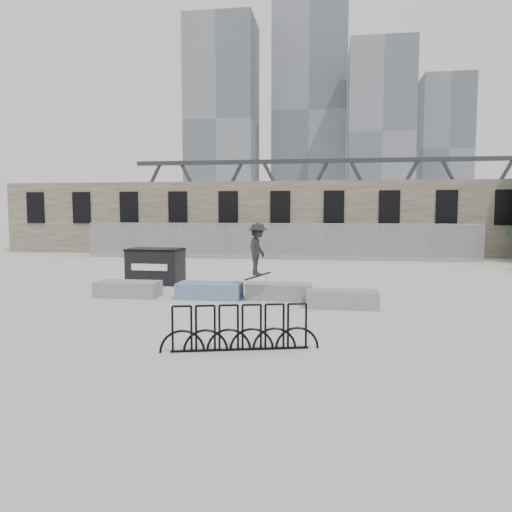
{
  "coord_description": "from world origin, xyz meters",
  "views": [
    {
      "loc": [
        3.06,
        -15.1,
        2.73
      ],
      "look_at": [
        0.73,
        0.34,
        1.3
      ],
      "focal_mm": 35.0,
      "sensor_mm": 36.0,
      "label": 1
    }
  ],
  "objects": [
    {
      "name": "ground",
      "position": [
        0.0,
        0.0,
        0.0
      ],
      "size": [
        120.0,
        120.0,
        0.0
      ],
      "primitive_type": "plane",
      "color": "#BCBCB7",
      "rests_on": "ground"
    },
    {
      "name": "planter_far_left",
      "position": [
        -3.31,
        -0.21,
        0.26
      ],
      "size": [
        2.0,
        0.9,
        0.48
      ],
      "color": "gray",
      "rests_on": "ground"
    },
    {
      "name": "chainlink_fence",
      "position": [
        -0.0,
        12.5,
        1.04
      ],
      "size": [
        22.06,
        0.06,
        2.02
      ],
      "color": "gray",
      "rests_on": "ground"
    },
    {
      "name": "stone_wall",
      "position": [
        0.0,
        16.24,
        2.26
      ],
      "size": [
        36.0,
        2.58,
        4.5
      ],
      "color": "#625A48",
      "rests_on": "ground"
    },
    {
      "name": "planter_center_right",
      "position": [
        1.5,
        0.04,
        0.26
      ],
      "size": [
        2.0,
        0.9,
        0.48
      ],
      "color": "gray",
      "rests_on": "ground"
    },
    {
      "name": "planter_center_left",
      "position": [
        -0.66,
        -0.12,
        0.26
      ],
      "size": [
        2.0,
        0.9,
        0.48
      ],
      "color": "#335D9A",
      "rests_on": "ground"
    },
    {
      "name": "truss_bridge",
      "position": [
        10.0,
        55.0,
        4.13
      ],
      "size": [
        70.0,
        3.0,
        9.8
      ],
      "color": "#2D3033",
      "rests_on": "ground"
    },
    {
      "name": "bike_rack",
      "position": [
        1.33,
        -5.71,
        0.44
      ],
      "size": [
        3.05,
        0.85,
        0.9
      ],
      "rotation": [
        0.0,
        0.0,
        0.26
      ],
      "color": "black",
      "rests_on": "ground"
    },
    {
      "name": "skyline_towers",
      "position": [
        -1.01,
        93.81,
        20.79
      ],
      "size": [
        58.0,
        28.0,
        48.0
      ],
      "color": "slate",
      "rests_on": "ground"
    },
    {
      "name": "skateboarder",
      "position": [
        0.93,
        -0.66,
        1.59
      ],
      "size": [
        0.79,
        1.06,
        1.7
      ],
      "rotation": [
        0.0,
        0.0,
        1.43
      ],
      "color": "black",
      "rests_on": "ground"
    },
    {
      "name": "planter_offset",
      "position": [
        3.39,
        -1.0,
        0.26
      ],
      "size": [
        2.0,
        0.9,
        0.48
      ],
      "color": "gray",
      "rests_on": "ground"
    },
    {
      "name": "dumpster",
      "position": [
        -3.41,
        2.62,
        0.66
      ],
      "size": [
        2.04,
        1.29,
        1.32
      ],
      "rotation": [
        0.0,
        0.0,
        -0.04
      ],
      "color": "black",
      "rests_on": "ground"
    }
  ]
}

